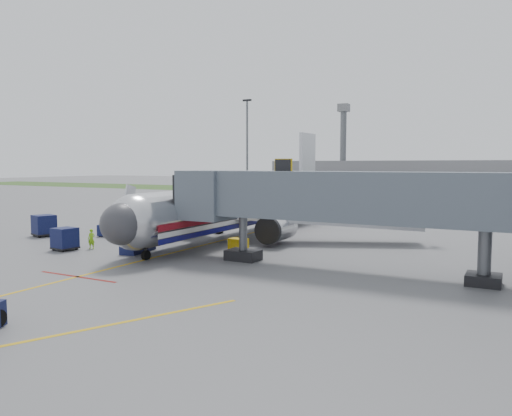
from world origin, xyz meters
The scene contains 15 objects.
ground centered at (0.00, 0.00, 0.00)m, with size 400.00×400.00×0.00m, color #565659.
grass_strip centered at (0.00, 90.00, 0.01)m, with size 300.00×25.00×0.01m, color #2D4C1E.
apron_markings centered at (0.00, -7.40, 0.00)m, with size 21.52×50.00×0.01m.
airliner centered at (0.00, 15.25, 2.65)m, with size 32.10×35.67×10.25m.
jet_bridge centered at (12.86, 5.00, 4.47)m, with size 25.30×4.00×6.90m.
light_mast_left centered at (-30.00, 70.00, 10.78)m, with size 2.00×0.44×20.40m.
distant_terminal centered at (-10.00, 170.00, 4.00)m, with size 120.00×14.00×8.00m, color slate.
control_tower centered at (-40.00, 165.00, 17.33)m, with size 4.00×4.00×30.00m.
baggage_tug centered at (-10.70, 9.72, 0.78)m, with size 1.54×2.62×1.76m.
baggage_cart_a centered at (-8.01, 2.06, 0.87)m, with size 1.75×1.75×1.71m.
baggage_cart_b centered at (-15.69, 6.37, 0.99)m, with size 2.27×2.27×1.94m.
baggage_cart_c centered at (-4.45, 8.82, 0.92)m, with size 1.73×1.73×1.81m.
belt_loader centered at (-2.51, 4.08, 0.46)m, with size 1.75×3.89×1.84m.
ground_power_cart centered at (4.26, 7.32, 0.52)m, with size 1.35×0.91×1.06m.
ramp_worker centered at (-6.62, 3.40, 0.78)m, with size 0.57×0.37×1.55m, color #7FCA17.
Camera 1 is at (22.67, -24.26, 6.53)m, focal length 35.00 mm.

